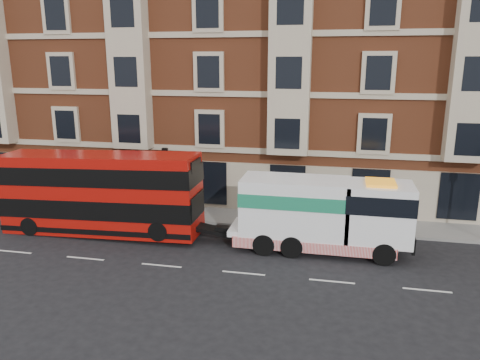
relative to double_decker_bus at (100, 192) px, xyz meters
name	(u,v)px	position (x,y,z in m)	size (l,w,h in m)	color
ground	(244,273)	(8.83, -3.42, -2.41)	(120.00, 120.00, 0.00)	black
sidewalk	(268,219)	(8.83, 4.08, -2.33)	(90.00, 3.00, 0.15)	slate
victorian_terrace	(293,52)	(9.33, 11.58, 7.66)	(45.00, 12.00, 20.40)	brown
lamp_post_west	(166,178)	(2.83, 2.78, 0.27)	(0.35, 0.15, 4.35)	black
double_decker_bus	(100,192)	(0.00, 0.00, 0.00)	(11.23, 2.58, 4.55)	#AE0F09
tow_truck	(320,214)	(12.06, 0.00, -0.42)	(8.99, 2.66, 3.75)	white
pedestrian	(148,205)	(1.63, 2.73, -1.48)	(0.57, 0.37, 1.55)	#182031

